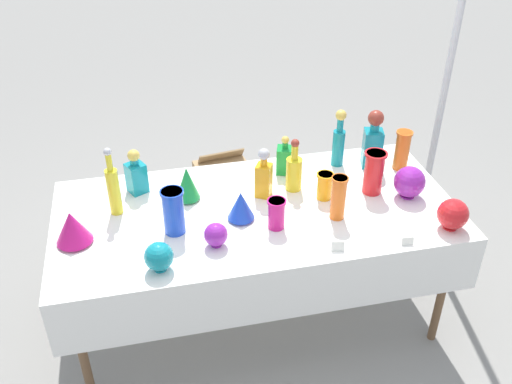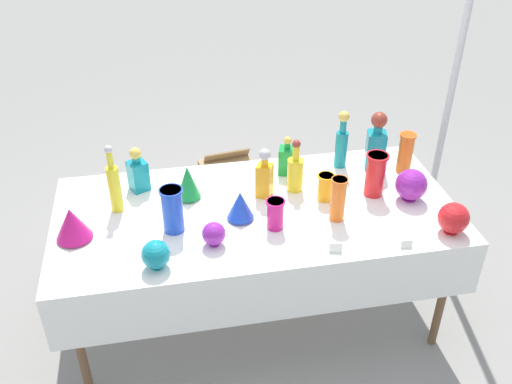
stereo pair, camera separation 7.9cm
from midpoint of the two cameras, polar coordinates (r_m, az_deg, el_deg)
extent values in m
plane|color=gray|center=(3.40, -0.68, -12.20)|extent=(40.00, 40.00, 0.00)
cube|color=white|center=(2.91, -0.78, -1.90)|extent=(2.03, 0.96, 0.03)
cube|color=white|center=(2.63, 1.45, -10.33)|extent=(2.03, 0.01, 0.31)
cylinder|color=brown|center=(2.87, -17.85, -14.68)|extent=(0.04, 0.04, 0.73)
cylinder|color=brown|center=(3.16, 17.48, -9.25)|extent=(0.04, 0.04, 0.73)
cylinder|color=brown|center=(3.43, -17.31, -5.33)|extent=(0.04, 0.04, 0.73)
cylinder|color=brown|center=(3.68, 12.13, -1.54)|extent=(0.04, 0.04, 0.73)
cylinder|color=teal|center=(3.25, 7.52, 4.37)|extent=(0.07, 0.07, 0.21)
cylinder|color=teal|center=(3.18, 7.71, 6.67)|extent=(0.04, 0.04, 0.08)
sphere|color=gold|center=(3.15, 7.79, 7.62)|extent=(0.06, 0.06, 0.06)
cylinder|color=yellow|center=(3.01, 3.05, 1.79)|extent=(0.08, 0.08, 0.18)
cylinder|color=yellow|center=(2.94, 3.13, 3.96)|extent=(0.04, 0.04, 0.08)
sphere|color=maroon|center=(2.92, 3.16, 4.89)|extent=(0.04, 0.04, 0.04)
cylinder|color=yellow|center=(2.90, -14.78, 0.01)|extent=(0.06, 0.06, 0.25)
cylinder|color=yellow|center=(2.81, -15.27, 2.88)|extent=(0.03, 0.03, 0.09)
sphere|color=#B2B2B7|center=(2.78, -15.44, 3.90)|extent=(0.04, 0.04, 0.04)
cube|color=teal|center=(3.27, 10.85, 4.30)|extent=(0.13, 0.13, 0.22)
cylinder|color=teal|center=(3.20, 11.10, 6.42)|extent=(0.05, 0.05, 0.05)
sphere|color=maroon|center=(3.18, 11.21, 7.26)|extent=(0.09, 0.09, 0.09)
cube|color=teal|center=(3.06, -12.59, 1.37)|extent=(0.12, 0.12, 0.17)
cylinder|color=teal|center=(3.01, -12.82, 2.98)|extent=(0.04, 0.04, 0.03)
sphere|color=gold|center=(2.99, -12.90, 3.58)|extent=(0.06, 0.06, 0.06)
cube|color=#198C38|center=(3.16, 2.17, 3.19)|extent=(0.11, 0.11, 0.15)
cylinder|color=#198C38|center=(3.11, 2.21, 4.71)|extent=(0.03, 0.03, 0.04)
sphere|color=gold|center=(3.10, 2.22, 5.22)|extent=(0.04, 0.04, 0.04)
cube|color=orange|center=(2.95, 0.00, 1.15)|extent=(0.10, 0.10, 0.18)
cylinder|color=orange|center=(2.89, 0.00, 3.08)|extent=(0.04, 0.04, 0.05)
sphere|color=#B2B2B7|center=(2.87, 0.00, 3.79)|extent=(0.06, 0.06, 0.06)
cylinder|color=orange|center=(3.27, 13.73, 4.07)|extent=(0.08, 0.08, 0.23)
cylinder|color=orange|center=(3.22, 13.98, 5.76)|extent=(0.09, 0.09, 0.01)
cylinder|color=blue|center=(2.71, -9.08, -1.96)|extent=(0.10, 0.10, 0.23)
cylinder|color=blue|center=(2.65, -9.29, -0.02)|extent=(0.11, 0.11, 0.01)
cylinder|color=red|center=(3.02, 10.95, 1.90)|extent=(0.10, 0.10, 0.24)
cylinder|color=red|center=(2.96, 11.18, 3.75)|extent=(0.12, 0.12, 0.01)
cylinder|color=#C61972|center=(2.73, 1.22, -2.22)|extent=(0.08, 0.08, 0.16)
cylinder|color=#C61972|center=(2.69, 1.24, -0.97)|extent=(0.09, 0.09, 0.01)
cylinder|color=orange|center=(2.80, 7.43, -0.59)|extent=(0.07, 0.07, 0.23)
cylinder|color=orange|center=(2.74, 7.60, 1.32)|extent=(0.08, 0.08, 0.01)
cylinder|color=orange|center=(2.96, 6.12, 0.59)|extent=(0.08, 0.08, 0.15)
cylinder|color=orange|center=(2.92, 6.20, 1.69)|extent=(0.09, 0.09, 0.01)
cylinder|color=#198C38|center=(2.99, -7.54, -0.62)|extent=(0.07, 0.07, 0.01)
cone|color=#198C38|center=(2.94, -7.67, 0.90)|extent=(0.12, 0.12, 0.18)
cylinder|color=#C61972|center=(2.82, -18.39, -4.72)|extent=(0.08, 0.08, 0.01)
cone|color=#C61972|center=(2.77, -18.70, -3.33)|extent=(0.17, 0.17, 0.16)
cylinder|color=blue|center=(2.82, -2.31, -2.63)|extent=(0.07, 0.07, 0.01)
cone|color=blue|center=(2.78, -2.34, -1.33)|extent=(0.13, 0.13, 0.14)
cylinder|color=teal|center=(2.57, -10.43, -7.54)|extent=(0.06, 0.06, 0.01)
sphere|color=teal|center=(2.53, -10.59, -6.36)|extent=(0.13, 0.13, 0.13)
cylinder|color=purple|center=(3.08, 14.17, -0.35)|extent=(0.07, 0.07, 0.01)
sphere|color=purple|center=(3.04, 14.38, 0.99)|extent=(0.16, 0.16, 0.16)
cylinder|color=purple|center=(2.67, -4.84, -5.27)|extent=(0.05, 0.05, 0.01)
sphere|color=purple|center=(2.63, -4.90, -4.26)|extent=(0.11, 0.11, 0.11)
cylinder|color=red|center=(2.91, 18.08, -3.37)|extent=(0.07, 0.07, 0.01)
sphere|color=red|center=(2.86, 18.35, -2.11)|extent=(0.15, 0.15, 0.15)
cube|color=white|center=(2.64, 7.33, -5.41)|extent=(0.06, 0.03, 0.05)
cube|color=white|center=(2.74, 14.13, -4.79)|extent=(0.06, 0.02, 0.04)
cube|color=tan|center=(4.18, -3.71, 0.53)|extent=(0.43, 0.41, 0.32)
cube|color=tan|center=(4.17, -4.05, 3.63)|extent=(0.34, 0.12, 0.09)
cylinder|color=silver|center=(3.60, 18.60, 14.15)|extent=(0.04, 0.04, 2.68)
cylinder|color=#333338|center=(4.19, 15.42, -3.00)|extent=(0.18, 0.18, 0.04)
camera|label=1|loc=(0.04, -90.80, -0.53)|focal=40.00mm
camera|label=2|loc=(0.04, 89.20, 0.53)|focal=40.00mm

